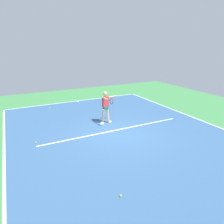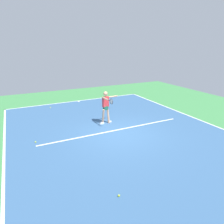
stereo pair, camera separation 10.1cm
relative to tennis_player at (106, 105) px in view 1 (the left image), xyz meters
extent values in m
plane|color=#428E4C|center=(-0.01, 1.53, -1.08)|extent=(22.80, 22.80, 0.00)
cube|color=#38608E|center=(-0.01, 1.53, -1.07)|extent=(10.45, 13.90, 0.00)
cube|color=white|center=(-0.01, -5.37, -1.07)|extent=(10.45, 0.10, 0.01)
cube|color=white|center=(-5.18, 1.53, -1.07)|extent=(0.10, 13.90, 0.01)
cube|color=white|center=(5.17, 1.53, -1.07)|extent=(0.10, 13.90, 0.01)
cube|color=white|center=(-0.01, 1.11, -1.07)|extent=(7.84, 0.10, 0.01)
cube|color=white|center=(-0.01, -5.17, -1.07)|extent=(0.10, 0.30, 0.01)
cylinder|color=tan|center=(-0.15, -0.05, -0.65)|extent=(0.13, 0.27, 0.88)
cube|color=white|center=(-0.23, -0.05, -1.04)|extent=(0.25, 0.12, 0.07)
cylinder|color=tan|center=(0.17, -0.02, -0.65)|extent=(0.13, 0.27, 0.88)
cube|color=white|center=(0.25, -0.02, -1.04)|extent=(0.25, 0.12, 0.07)
cube|color=#1E664C|center=(0.01, -0.04, -0.16)|extent=(0.26, 0.22, 0.20)
cube|color=red|center=(0.01, -0.04, 0.18)|extent=(0.35, 0.20, 0.57)
sphere|color=tan|center=(0.01, -0.04, 0.65)|extent=(0.23, 0.23, 0.23)
cylinder|color=tan|center=(-0.44, -0.07, 0.42)|extent=(0.57, 0.12, 0.08)
cylinder|color=tan|center=(0.16, 0.26, 0.45)|extent=(0.12, 0.57, 0.08)
cylinder|color=black|center=(0.13, 0.66, 0.45)|extent=(0.05, 0.22, 0.03)
torus|color=black|center=(0.11, 0.90, 0.45)|extent=(0.05, 0.29, 0.29)
cylinder|color=silver|center=(0.11, 0.90, 0.45)|extent=(0.02, 0.25, 0.25)
sphere|color=#CCE033|center=(3.89, 0.75, -1.04)|extent=(0.07, 0.07, 0.07)
sphere|color=yellow|center=(2.30, -4.41, -1.04)|extent=(0.07, 0.07, 0.07)
sphere|color=#CCE033|center=(2.11, 5.48, -1.04)|extent=(0.07, 0.07, 0.07)
camera|label=1|loc=(4.54, 9.75, 3.18)|focal=32.71mm
camera|label=2|loc=(4.45, 9.79, 3.18)|focal=32.71mm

